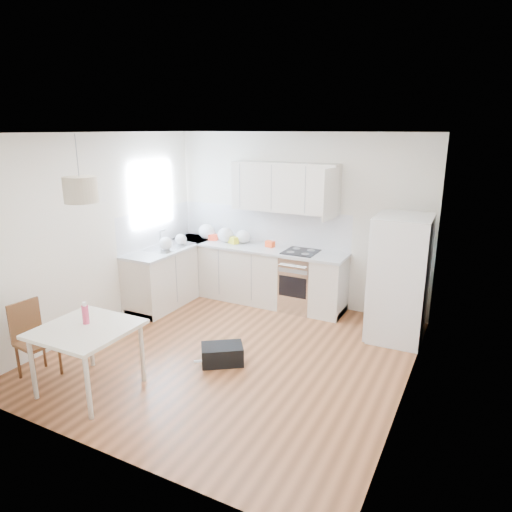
{
  "coord_description": "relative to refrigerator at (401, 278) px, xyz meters",
  "views": [
    {
      "loc": [
        2.67,
        -4.5,
        2.74
      ],
      "look_at": [
        0.15,
        0.4,
        1.2
      ],
      "focal_mm": 32.0,
      "sensor_mm": 36.0,
      "label": 1
    }
  ],
  "objects": [
    {
      "name": "snack_yellow",
      "position": [
        -2.74,
        0.33,
        0.14
      ],
      "size": [
        0.19,
        0.16,
        0.11
      ],
      "primitive_type": "cube",
      "rotation": [
        0.0,
        0.0,
        -0.41
      ],
      "color": "yellow",
      "rests_on": "counter_back"
    },
    {
      "name": "range_oven",
      "position": [
        -1.56,
        0.34,
        -0.4
      ],
      "size": [
        0.5,
        0.61,
        0.88
      ],
      "primitive_type": null,
      "color": "silver",
      "rests_on": "floor"
    },
    {
      "name": "refrigerator",
      "position": [
        0.0,
        0.0,
        0.0
      ],
      "size": [
        0.84,
        0.86,
        1.67
      ],
      "primitive_type": null,
      "rotation": [
        0.0,
        0.0,
        0.03
      ],
      "color": "white",
      "rests_on": "floor"
    },
    {
      "name": "counter_back",
      "position": [
        -2.36,
        0.34,
        0.06
      ],
      "size": [
        3.02,
        0.64,
        0.04
      ],
      "primitive_type": "cube",
      "color": "#AAACAF",
      "rests_on": "cabinets_back"
    },
    {
      "name": "grocery_bag_e",
      "position": [
        -3.48,
        -0.49,
        0.18
      ],
      "size": [
        0.22,
        0.19,
        0.2
      ],
      "primitive_type": "ellipsoid",
      "color": "white",
      "rests_on": "counter_left"
    },
    {
      "name": "dining_table",
      "position": [
        -2.69,
        -2.87,
        -0.18
      ],
      "size": [
        0.94,
        0.94,
        0.73
      ],
      "rotation": [
        0.0,
        0.0,
        0.01
      ],
      "color": "beige",
      "rests_on": "floor"
    },
    {
      "name": "wall_right",
      "position": [
        0.34,
        -1.46,
        0.51
      ],
      "size": [
        0.0,
        4.2,
        4.2
      ],
      "primitive_type": "plane",
      "rotation": [
        1.57,
        0.0,
        -1.57
      ],
      "color": "white",
      "rests_on": "floor"
    },
    {
      "name": "wall_left",
      "position": [
        -3.86,
        -1.46,
        0.51
      ],
      "size": [
        0.0,
        4.2,
        4.2
      ],
      "primitive_type": "plane",
      "rotation": [
        1.57,
        0.0,
        1.57
      ],
      "color": "white",
      "rests_on": "floor"
    },
    {
      "name": "grocery_bag_b",
      "position": [
        -2.91,
        0.36,
        0.21
      ],
      "size": [
        0.27,
        0.23,
        0.25
      ],
      "primitive_type": "ellipsoid",
      "color": "white",
      "rests_on": "counter_back"
    },
    {
      "name": "grocery_bag_d",
      "position": [
        -3.47,
        -0.12,
        0.17
      ],
      "size": [
        0.2,
        0.17,
        0.18
      ],
      "primitive_type": "ellipsoid",
      "color": "white",
      "rests_on": "counter_back"
    },
    {
      "name": "gym_bag",
      "position": [
        -1.73,
        -1.72,
        -0.72
      ],
      "size": [
        0.59,
        0.55,
        0.23
      ],
      "primitive_type": "cube",
      "rotation": [
        0.0,
        0.0,
        0.61
      ],
      "color": "black",
      "rests_on": "floor"
    },
    {
      "name": "dining_chair",
      "position": [
        -3.42,
        -2.94,
        -0.4
      ],
      "size": [
        0.41,
        0.41,
        0.88
      ],
      "primitive_type": null,
      "rotation": [
        0.0,
        0.0,
        -0.11
      ],
      "color": "#4E2E17",
      "rests_on": "floor"
    },
    {
      "name": "snack_red",
      "position": [
        -3.16,
        0.37,
        0.14
      ],
      "size": [
        0.17,
        0.13,
        0.11
      ],
      "primitive_type": "cube",
      "rotation": [
        0.0,
        0.0,
        0.28
      ],
      "color": "red",
      "rests_on": "counter_back"
    },
    {
      "name": "snack_orange",
      "position": [
        -2.11,
        0.4,
        0.13
      ],
      "size": [
        0.16,
        0.12,
        0.1
      ],
      "primitive_type": "cube",
      "rotation": [
        0.0,
        0.0,
        -0.23
      ],
      "color": "#F54315",
      "rests_on": "counter_back"
    },
    {
      "name": "cabinets_back",
      "position": [
        -2.36,
        0.34,
        -0.4
      ],
      "size": [
        3.0,
        0.6,
        0.88
      ],
      "primitive_type": "cube",
      "color": "silver",
      "rests_on": "floor"
    },
    {
      "name": "pendant_lamp",
      "position": [
        -2.58,
        -2.85,
        1.34
      ],
      "size": [
        0.34,
        0.34,
        0.25
      ],
      "primitive_type": "cylinder",
      "rotation": [
        0.0,
        0.0,
        -0.07
      ],
      "color": "#C3B696",
      "rests_on": "ceiling"
    },
    {
      "name": "backsplash_left",
      "position": [
        -3.85,
        -0.26,
        0.37
      ],
      "size": [
        0.01,
        1.8,
        0.58
      ],
      "primitive_type": "cube",
      "color": "white",
      "rests_on": "wall_left"
    },
    {
      "name": "ceiling",
      "position": [
        -1.76,
        -1.46,
        1.86
      ],
      "size": [
        4.2,
        4.2,
        0.0
      ],
      "primitive_type": "plane",
      "rotation": [
        3.14,
        0.0,
        0.0
      ],
      "color": "white",
      "rests_on": "wall_back"
    },
    {
      "name": "grocery_bag_a",
      "position": [
        -3.31,
        0.4,
        0.21
      ],
      "size": [
        0.29,
        0.25,
        0.26
      ],
      "primitive_type": "ellipsoid",
      "color": "white",
      "rests_on": "counter_back"
    },
    {
      "name": "drink_bottle",
      "position": [
        -2.76,
        -2.79,
        0.02
      ],
      "size": [
        0.09,
        0.09,
        0.24
      ],
      "primitive_type": "cylinder",
      "rotation": [
        0.0,
        0.0,
        -0.36
      ],
      "color": "#D33A5C",
      "rests_on": "dining_table"
    },
    {
      "name": "counter_left",
      "position": [
        -3.56,
        -0.26,
        0.06
      ],
      "size": [
        0.64,
        1.82,
        0.04
      ],
      "primitive_type": "cube",
      "color": "#AAACAF",
      "rests_on": "cabinets_left"
    },
    {
      "name": "upper_cabinets",
      "position": [
        -1.91,
        0.48,
        1.04
      ],
      "size": [
        1.7,
        0.32,
        0.75
      ],
      "primitive_type": "cube",
      "color": "silver",
      "rests_on": "wall_back"
    },
    {
      "name": "wall_back",
      "position": [
        -1.76,
        0.64,
        0.51
      ],
      "size": [
        4.2,
        0.0,
        4.2
      ],
      "primitive_type": "plane",
      "rotation": [
        1.57,
        0.0,
        0.0
      ],
      "color": "white",
      "rests_on": "floor"
    },
    {
      "name": "backsplash_back",
      "position": [
        -2.36,
        0.63,
        0.37
      ],
      "size": [
        3.0,
        0.01,
        0.58
      ],
      "primitive_type": "cube",
      "color": "white",
      "rests_on": "wall_back"
    },
    {
      "name": "window_glassblock",
      "position": [
        -3.84,
        -0.31,
        0.91
      ],
      "size": [
        0.02,
        1.0,
        1.0
      ],
      "primitive_type": "cube",
      "color": "#BFE0F9",
      "rests_on": "wall_left"
    },
    {
      "name": "floor",
      "position": [
        -1.76,
        -1.46,
        -0.84
      ],
      "size": [
        4.2,
        4.2,
        0.0
      ],
      "primitive_type": "plane",
      "color": "brown",
      "rests_on": "ground"
    },
    {
      "name": "grocery_bag_c",
      "position": [
        -2.62,
        0.43,
        0.19
      ],
      "size": [
        0.24,
        0.21,
        0.22
      ],
      "primitive_type": "ellipsoid",
      "color": "white",
      "rests_on": "counter_back"
    },
    {
      "name": "cabinets_left",
      "position": [
        -3.56,
        -0.26,
        -0.4
      ],
      "size": [
        0.6,
        1.8,
        0.88
      ],
      "primitive_type": "cube",
      "color": "silver",
      "rests_on": "floor"
    },
    {
      "name": "sink",
      "position": [
        -3.56,
        -0.31,
        0.08
      ],
      "size": [
        0.5,
        0.8,
        0.16
      ],
      "primitive_type": null,
      "color": "silver",
      "rests_on": "counter_left"
    }
  ]
}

